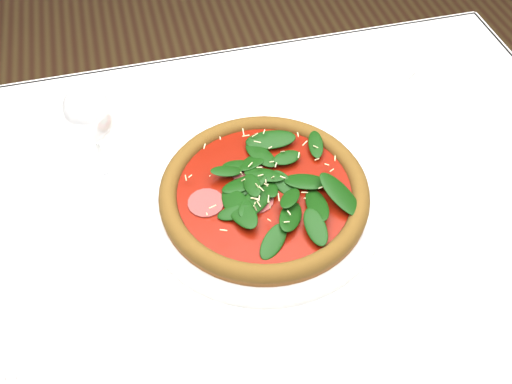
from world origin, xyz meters
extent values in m
cube|color=white|center=(0.00, 0.00, 0.73)|extent=(1.20, 0.80, 0.04)
cylinder|color=#46331C|center=(0.54, 0.34, 0.35)|extent=(0.06, 0.06, 0.71)
cube|color=white|center=(0.00, 0.40, 0.64)|extent=(1.20, 0.01, 0.22)
cylinder|color=silver|center=(0.02, 0.01, 0.76)|extent=(0.38, 0.38, 0.01)
torus|color=silver|center=(0.02, 0.01, 0.76)|extent=(0.38, 0.38, 0.01)
cylinder|color=#9D5D25|center=(0.02, 0.01, 0.77)|extent=(0.38, 0.38, 0.01)
torus|color=#A77226|center=(0.02, 0.01, 0.78)|extent=(0.39, 0.39, 0.03)
cylinder|color=#890B04|center=(0.02, 0.01, 0.78)|extent=(0.32, 0.32, 0.00)
cylinder|color=#953B3C|center=(0.02, 0.01, 0.78)|extent=(0.28, 0.28, 0.00)
ellipsoid|color=#0D3C0A|center=(0.02, 0.01, 0.79)|extent=(0.31, 0.31, 0.03)
cylinder|color=beige|center=(0.02, 0.01, 0.80)|extent=(0.28, 0.28, 0.00)
cylinder|color=white|center=(-0.21, 0.12, 0.75)|extent=(0.07, 0.07, 0.00)
cylinder|color=white|center=(-0.21, 0.12, 0.80)|extent=(0.01, 0.01, 0.09)
ellipsoid|color=white|center=(-0.21, 0.12, 0.88)|extent=(0.07, 0.07, 0.10)
cube|color=silver|center=(-0.36, -0.19, 0.76)|extent=(0.03, 0.05, 0.00)
cylinder|color=silver|center=(0.34, 0.29, 0.76)|extent=(0.15, 0.15, 0.01)
torus|color=silver|center=(0.34, 0.29, 0.76)|extent=(0.15, 0.15, 0.01)
camera|label=1|loc=(-0.13, -0.53, 1.45)|focal=40.00mm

